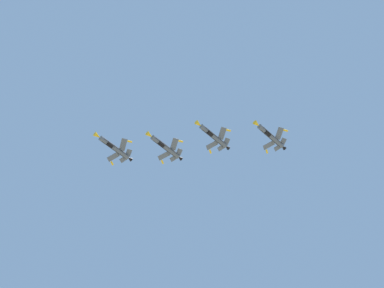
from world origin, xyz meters
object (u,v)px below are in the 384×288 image
(fighter_jet_lead, at_px, (114,147))
(fighter_jet_right_wing, at_px, (213,136))
(fighter_jet_left_wing, at_px, (165,147))
(fighter_jet_left_outer, at_px, (270,136))

(fighter_jet_lead, distance_m, fighter_jet_right_wing, 33.23)
(fighter_jet_lead, relative_size, fighter_jet_right_wing, 1.00)
(fighter_jet_left_wing, bearing_deg, fighter_jet_right_wing, -144.66)
(fighter_jet_left_outer, bearing_deg, fighter_jet_lead, 41.87)
(fighter_jet_left_wing, bearing_deg, fighter_jet_left_outer, -140.10)
(fighter_jet_right_wing, relative_size, fighter_jet_left_outer, 1.00)
(fighter_jet_right_wing, height_order, fighter_jet_left_outer, fighter_jet_right_wing)
(fighter_jet_lead, relative_size, fighter_jet_left_outer, 1.00)
(fighter_jet_lead, height_order, fighter_jet_right_wing, fighter_jet_right_wing)
(fighter_jet_lead, xyz_separation_m, fighter_jet_right_wing, (32.81, 3.91, 3.52))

